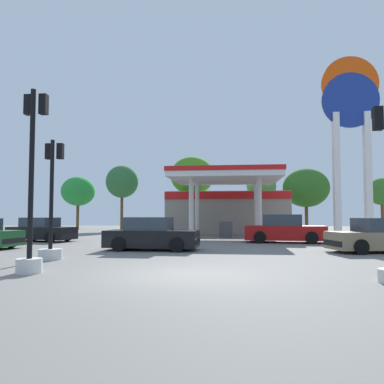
{
  "coord_description": "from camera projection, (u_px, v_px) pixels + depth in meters",
  "views": [
    {
      "loc": [
        1.37,
        -10.1,
        1.57
      ],
      "look_at": [
        -1.11,
        11.71,
        2.88
      ],
      "focal_mm": 35.88,
      "sensor_mm": 36.0,
      "label": 1
    }
  ],
  "objects": [
    {
      "name": "tree_4",
      "position": [
        306.0,
        188.0,
        37.66
      ],
      "size": [
        4.5,
        4.5,
        6.15
      ],
      "color": "brown",
      "rests_on": "ground"
    },
    {
      "name": "gas_station",
      "position": [
        228.0,
        209.0,
        32.97
      ],
      "size": [
        10.16,
        14.03,
        4.62
      ],
      "color": "gray",
      "rests_on": "ground"
    },
    {
      "name": "car_0",
      "position": [
        284.0,
        230.0,
        21.8
      ],
      "size": [
        4.59,
        2.32,
        1.59
      ],
      "color": "black",
      "rests_on": "ground"
    },
    {
      "name": "car_3",
      "position": [
        152.0,
        235.0,
        17.11
      ],
      "size": [
        4.15,
        1.98,
        1.47
      ],
      "color": "black",
      "rests_on": "ground"
    },
    {
      "name": "tree_1",
      "position": [
        122.0,
        182.0,
        39.26
      ],
      "size": [
        3.3,
        3.3,
        6.63
      ],
      "color": "brown",
      "rests_on": "ground"
    },
    {
      "name": "tree_3",
      "position": [
        261.0,
        187.0,
        37.57
      ],
      "size": [
        2.86,
        2.86,
        5.68
      ],
      "color": "brown",
      "rests_on": "ground"
    },
    {
      "name": "tree_2",
      "position": [
        192.0,
        176.0,
        38.78
      ],
      "size": [
        4.39,
        4.39,
        7.47
      ],
      "color": "brown",
      "rests_on": "ground"
    },
    {
      "name": "car_1",
      "position": [
        378.0,
        237.0,
        16.1
      ],
      "size": [
        4.29,
        2.54,
        1.44
      ],
      "color": "black",
      "rests_on": "ground"
    },
    {
      "name": "car_2",
      "position": [
        41.0,
        231.0,
        22.82
      ],
      "size": [
        4.2,
        2.41,
        1.41
      ],
      "color": "black",
      "rests_on": "ground"
    },
    {
      "name": "station_pole_sign",
      "position": [
        351.0,
        123.0,
        25.7
      ],
      "size": [
        3.75,
        0.56,
        12.29
      ],
      "color": "white",
      "rests_on": "ground"
    },
    {
      "name": "tree_5",
      "position": [
        382.0,
        192.0,
        38.22
      ],
      "size": [
        2.9,
        2.9,
        5.27
      ],
      "color": "brown",
      "rests_on": "ground"
    },
    {
      "name": "traffic_signal_0",
      "position": [
        51.0,
        224.0,
        13.63
      ],
      "size": [
        0.82,
        0.82,
        4.26
      ],
      "color": "silver",
      "rests_on": "ground"
    },
    {
      "name": "tree_0",
      "position": [
        78.0,
        191.0,
        41.68
      ],
      "size": [
        3.61,
        3.61,
        5.72
      ],
      "color": "brown",
      "rests_on": "ground"
    },
    {
      "name": "ground_plane",
      "position": [
        184.0,
        275.0,
        10.07
      ],
      "size": [
        90.0,
        90.0,
        0.0
      ],
      "primitive_type": "plane",
      "color": "slate",
      "rests_on": "ground"
    },
    {
      "name": "traffic_signal_2",
      "position": [
        31.0,
        208.0,
        10.48
      ],
      "size": [
        0.68,
        0.7,
        5.05
      ],
      "color": "silver",
      "rests_on": "ground"
    }
  ]
}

